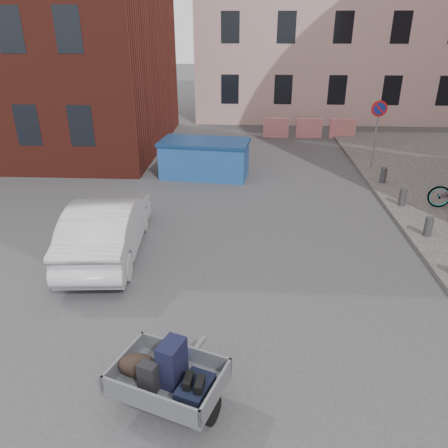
{
  "coord_description": "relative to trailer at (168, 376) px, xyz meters",
  "views": [
    {
      "loc": [
        1.05,
        -7.57,
        5.39
      ],
      "look_at": [
        0.55,
        1.73,
        1.1
      ],
      "focal_mm": 35.0,
      "sensor_mm": 36.0,
      "label": 1
    }
  ],
  "objects": [
    {
      "name": "silver_car",
      "position": [
        -2.37,
        4.88,
        0.13
      ],
      "size": [
        1.92,
        4.6,
        1.48
      ],
      "primitive_type": "imported",
      "rotation": [
        0.0,
        0.0,
        3.22
      ],
      "color": "silver",
      "rests_on": "ground"
    },
    {
      "name": "dumpster",
      "position": [
        -0.5,
        11.2,
        0.09
      ],
      "size": [
        3.5,
        2.09,
        1.39
      ],
      "rotation": [
        0.0,
        0.0,
        -0.12
      ],
      "color": "#2154A1",
      "rests_on": "ground"
    },
    {
      "name": "barriers",
      "position": [
        4.26,
        17.67,
        -0.11
      ],
      "size": [
        4.7,
        0.18,
        1.0
      ],
      "color": "red",
      "rests_on": "ground"
    },
    {
      "name": "bollards",
      "position": [
        6.06,
        6.07,
        -0.21
      ],
      "size": [
        0.22,
        9.02,
        0.55
      ],
      "color": "#3A3A3D",
      "rests_on": "sidewalk"
    },
    {
      "name": "no_parking_sign",
      "position": [
        6.06,
        12.15,
        1.41
      ],
      "size": [
        0.6,
        0.09,
        2.65
      ],
      "color": "gray",
      "rests_on": "sidewalk"
    },
    {
      "name": "ground",
      "position": [
        0.06,
        2.67,
        -0.61
      ],
      "size": [
        120.0,
        120.0,
        0.0
      ],
      "primitive_type": "plane",
      "color": "#38383A",
      "rests_on": "ground"
    },
    {
      "name": "trailer",
      "position": [
        0.0,
        0.0,
        0.0
      ],
      "size": [
        1.88,
        1.98,
        1.2
      ],
      "rotation": [
        0.0,
        0.0,
        -0.35
      ],
      "color": "black",
      "rests_on": "ground"
    }
  ]
}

